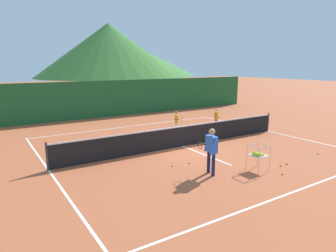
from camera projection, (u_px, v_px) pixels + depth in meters
The scene contains 22 objects.
ground_plane at pixel (183, 146), 13.76m from camera, with size 120.00×120.00×0.00m, color #B25633.
line_baseline_near at pixel (296, 191), 8.91m from camera, with size 11.81×0.08×0.01m, color white.
line_baseline_far at pixel (132, 126), 18.22m from camera, with size 11.81×0.08×0.01m, color white.
line_sideline_west at pixel (49, 170), 10.63m from camera, with size 0.08×11.30×0.01m, color white.
line_sideline_east at pixel (267, 131), 16.88m from camera, with size 0.08×11.30×0.01m, color white.
line_service_center at pixel (183, 146), 13.76m from camera, with size 0.08×6.34×0.01m, color white.
tennis_net at pixel (183, 136), 13.65m from camera, with size 11.92×0.08×1.05m.
instructor at pixel (211, 147), 10.07m from camera, with size 0.43×0.79×1.62m.
student_0 at pixel (176, 120), 16.18m from camera, with size 0.42×0.69×1.24m.
student_1 at pixel (216, 117), 17.29m from camera, with size 0.48×0.38×1.20m.
ball_cart at pixel (258, 154), 10.55m from camera, with size 0.58×0.58×0.90m.
tennis_ball_0 at pixel (283, 174), 10.22m from camera, with size 0.07×0.07×0.07m, color yellow.
tennis_ball_1 at pixel (318, 154), 12.49m from camera, with size 0.07×0.07×0.07m, color yellow.
tennis_ball_3 at pixel (173, 165), 11.06m from camera, with size 0.07×0.07×0.07m, color yellow.
tennis_ball_5 at pixel (281, 165), 11.06m from camera, with size 0.07×0.07×0.07m, color yellow.
tennis_ball_6 at pixel (287, 163), 11.27m from camera, with size 0.07×0.07×0.07m, color yellow.
tennis_ball_7 at pixel (189, 163), 11.36m from camera, with size 0.07×0.07×0.07m, color yellow.
tennis_ball_8 at pixel (266, 145), 13.77m from camera, with size 0.07×0.07×0.07m, color yellow.
windscreen_fence at pixel (107, 99), 21.20m from camera, with size 25.98×0.08×2.60m, color #1E5B2D.
hill_0 at pixel (109, 51), 84.54m from camera, with size 41.45×41.45×15.05m, color #38702D.
hill_1 at pixel (127, 59), 102.91m from camera, with size 46.76×46.76×11.15m, color #427A38.
hill_2 at pixel (114, 57), 89.48m from camera, with size 44.11×44.11×11.61m, color #38702D.
Camera 1 is at (-7.75, -10.80, 3.73)m, focal length 31.73 mm.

